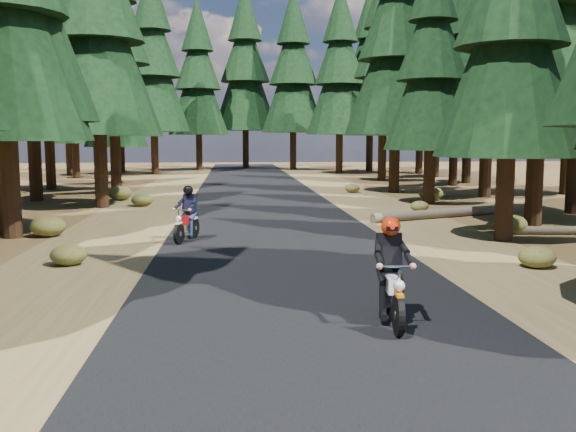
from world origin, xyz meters
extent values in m
plane|color=#4D371B|center=(0.00, 0.00, 0.00)|extent=(120.00, 120.00, 0.00)
cube|color=black|center=(0.00, 5.00, 0.01)|extent=(6.00, 100.00, 0.01)
cube|color=brown|center=(-4.60, 5.00, 0.00)|extent=(3.20, 100.00, 0.01)
cube|color=brown|center=(4.60, 5.00, 0.00)|extent=(3.20, 100.00, 0.01)
cylinder|color=black|center=(-7.26, 6.17, 2.67)|extent=(0.51, 0.51, 5.34)
cone|color=black|center=(-7.26, 6.17, 6.01)|extent=(4.54, 4.54, 6.68)
cylinder|color=black|center=(6.06, 4.48, 2.26)|extent=(0.48, 0.48, 4.52)
cone|color=black|center=(6.06, 4.48, 5.08)|extent=(3.84, 3.84, 5.65)
cylinder|color=black|center=(-7.70, 6.96, 3.21)|extent=(0.56, 0.56, 6.43)
cylinder|color=black|center=(8.28, 7.39, 2.92)|extent=(0.53, 0.53, 5.84)
cone|color=black|center=(8.28, 7.39, 6.57)|extent=(4.96, 4.96, 7.30)
cylinder|color=black|center=(-6.35, 13.89, 2.86)|extent=(0.53, 0.53, 5.72)
cone|color=black|center=(-6.35, 13.89, 6.43)|extent=(4.86, 4.86, 7.15)
cylinder|color=black|center=(6.98, 14.07, 2.25)|extent=(0.48, 0.48, 4.51)
cone|color=black|center=(6.98, 14.07, 5.07)|extent=(3.83, 3.83, 5.64)
cone|color=black|center=(6.98, 14.07, 7.10)|extent=(2.93, 2.93, 4.06)
cylinder|color=black|center=(-9.76, 16.85, 3.18)|extent=(0.55, 0.55, 6.37)
cone|color=black|center=(-9.76, 16.85, 7.16)|extent=(5.41, 5.41, 7.96)
cylinder|color=black|center=(10.48, 16.81, 3.24)|extent=(0.56, 0.56, 6.47)
cone|color=black|center=(10.48, 16.81, 7.28)|extent=(5.50, 5.50, 8.09)
cylinder|color=black|center=(-7.00, 20.76, 2.82)|extent=(0.53, 0.53, 5.64)
cone|color=black|center=(-7.00, 20.76, 6.34)|extent=(4.79, 4.79, 7.05)
cone|color=black|center=(-7.00, 20.76, 8.88)|extent=(3.67, 3.67, 5.08)
cylinder|color=black|center=(6.93, 19.74, 2.91)|extent=(0.53, 0.53, 5.83)
cone|color=black|center=(6.93, 19.74, 6.56)|extent=(4.95, 4.95, 7.29)
cone|color=black|center=(6.93, 19.74, 9.18)|extent=(3.79, 3.79, 5.25)
cylinder|color=black|center=(-10.86, 23.22, 2.72)|extent=(0.52, 0.52, 5.45)
cone|color=black|center=(-10.86, 23.22, 6.13)|extent=(4.63, 4.63, 6.81)
cone|color=black|center=(-10.86, 23.22, 8.58)|extent=(3.54, 3.54, 4.90)
cylinder|color=black|center=(11.52, 24.15, 2.31)|extent=(0.48, 0.48, 4.61)
cone|color=black|center=(11.52, 24.15, 5.19)|extent=(3.92, 3.92, 5.77)
cone|color=black|center=(11.52, 24.15, 7.27)|extent=(3.00, 3.00, 4.15)
cone|color=black|center=(11.52, 24.15, 9.34)|extent=(2.08, 2.08, 3.46)
cylinder|color=black|center=(-8.12, 27.46, 2.21)|extent=(0.48, 0.48, 4.42)
cone|color=black|center=(-8.12, 27.46, 4.97)|extent=(3.76, 3.76, 5.52)
cone|color=black|center=(-8.12, 27.46, 6.96)|extent=(2.87, 2.87, 3.98)
cone|color=black|center=(-8.12, 27.46, 8.95)|extent=(1.99, 1.99, 3.31)
cylinder|color=black|center=(8.34, 28.41, 2.88)|extent=(0.53, 0.53, 5.76)
cone|color=black|center=(8.34, 28.41, 6.48)|extent=(4.90, 4.90, 7.21)
cone|color=black|center=(8.34, 28.41, 9.08)|extent=(3.75, 3.75, 5.19)
cylinder|color=black|center=(-11.79, 32.77, 2.37)|extent=(0.49, 0.49, 4.75)
cone|color=black|center=(-11.79, 32.77, 5.34)|extent=(4.04, 4.04, 5.93)
cone|color=black|center=(-11.79, 32.77, 7.48)|extent=(3.09, 3.09, 4.27)
cone|color=black|center=(-11.79, 32.77, 9.61)|extent=(2.14, 2.14, 3.56)
cylinder|color=black|center=(13.03, 32.09, 2.83)|extent=(0.53, 0.53, 5.66)
cone|color=black|center=(13.03, 32.09, 6.37)|extent=(4.81, 4.81, 7.07)
cone|color=black|center=(13.03, 32.09, 8.91)|extent=(3.68, 3.68, 5.09)
cone|color=black|center=(13.03, 32.09, 11.46)|extent=(2.55, 2.55, 4.24)
cylinder|color=black|center=(13.00, 26.00, 3.00)|extent=(0.54, 0.54, 6.00)
cone|color=black|center=(13.00, 26.00, 6.75)|extent=(5.10, 5.10, 7.50)
cone|color=black|center=(13.00, 26.00, 9.45)|extent=(3.90, 3.90, 5.40)
cylinder|color=black|center=(15.00, 18.00, 2.80)|extent=(0.52, 0.52, 5.60)
cone|color=black|center=(15.00, 18.00, 6.30)|extent=(4.76, 4.76, 7.00)
cone|color=black|center=(15.00, 18.00, 8.82)|extent=(3.64, 3.64, 5.04)
cylinder|color=black|center=(-7.00, 37.00, 3.20)|extent=(0.56, 0.56, 6.40)
cone|color=black|center=(-7.00, 37.00, 7.20)|extent=(5.44, 5.44, 8.00)
cone|color=black|center=(-7.00, 37.00, 10.08)|extent=(4.16, 4.16, 5.76)
cylinder|color=black|center=(7.00, 37.00, 3.00)|extent=(0.54, 0.54, 6.00)
cone|color=black|center=(7.00, 37.00, 6.75)|extent=(5.10, 5.10, 7.50)
cone|color=black|center=(7.00, 37.00, 9.45)|extent=(3.90, 3.90, 5.40)
cone|color=black|center=(7.00, 37.00, 12.15)|extent=(2.70, 2.70, 4.50)
cylinder|color=black|center=(-10.00, 40.00, 3.40)|extent=(0.57, 0.57, 6.80)
cone|color=black|center=(-10.00, 40.00, 7.65)|extent=(5.78, 5.78, 8.50)
cone|color=black|center=(-10.00, 40.00, 10.71)|extent=(4.42, 4.42, 6.12)
cylinder|color=black|center=(10.00, 40.00, 3.20)|extent=(0.56, 0.56, 6.40)
cone|color=black|center=(10.00, 40.00, 7.20)|extent=(5.44, 5.44, 8.00)
cone|color=black|center=(10.00, 40.00, 10.08)|extent=(4.16, 4.16, 5.76)
cone|color=black|center=(10.00, 40.00, 12.96)|extent=(2.88, 2.88, 4.80)
cylinder|color=black|center=(-4.00, 43.00, 3.00)|extent=(0.54, 0.54, 6.00)
cone|color=black|center=(-4.00, 43.00, 6.75)|extent=(5.10, 5.10, 7.50)
cone|color=black|center=(-4.00, 43.00, 9.45)|extent=(3.90, 3.90, 5.40)
cone|color=black|center=(-4.00, 43.00, 12.15)|extent=(2.70, 2.70, 4.50)
cylinder|color=black|center=(4.00, 43.00, 3.20)|extent=(0.56, 0.56, 6.40)
cone|color=black|center=(4.00, 43.00, 7.20)|extent=(5.44, 5.44, 8.00)
cone|color=black|center=(4.00, 43.00, 10.08)|extent=(4.16, 4.16, 5.76)
cone|color=black|center=(4.00, 43.00, 12.96)|extent=(2.88, 2.88, 4.80)
cylinder|color=black|center=(0.00, 46.00, 3.40)|extent=(0.57, 0.57, 6.80)
cone|color=black|center=(0.00, 46.00, 7.65)|extent=(5.78, 5.78, 8.50)
cone|color=black|center=(0.00, 46.00, 10.71)|extent=(4.42, 4.42, 6.12)
cone|color=black|center=(0.00, 46.00, 13.77)|extent=(3.06, 3.06, 5.10)
cylinder|color=black|center=(-13.00, 36.00, 2.80)|extent=(0.52, 0.52, 5.60)
cone|color=black|center=(-13.00, 36.00, 6.30)|extent=(4.76, 4.76, 7.00)
cone|color=black|center=(-13.00, 36.00, 8.82)|extent=(3.64, 3.64, 5.04)
cone|color=black|center=(-13.00, 36.00, 11.34)|extent=(2.52, 2.52, 4.20)
cylinder|color=black|center=(13.00, 36.00, 3.00)|extent=(0.54, 0.54, 6.00)
cone|color=black|center=(13.00, 36.00, 6.75)|extent=(5.10, 5.10, 7.50)
cone|color=black|center=(13.00, 36.00, 9.45)|extent=(3.90, 3.90, 5.40)
cone|color=black|center=(13.00, 36.00, 12.15)|extent=(2.70, 2.70, 4.50)
cylinder|color=#4C4233|center=(6.20, 9.52, 0.16)|extent=(5.89, 2.84, 0.32)
ellipsoid|color=#474C1E|center=(-6.34, 6.29, 0.29)|extent=(0.96, 0.96, 0.58)
ellipsoid|color=#474C1E|center=(-4.74, 2.07, 0.23)|extent=(0.77, 0.77, 0.46)
ellipsoid|color=#474C1E|center=(6.82, 5.73, 0.28)|extent=(0.92, 0.92, 0.55)
ellipsoid|color=#474C1E|center=(5.79, 11.34, 0.20)|extent=(0.68, 0.68, 0.41)
ellipsoid|color=#474C1E|center=(-4.84, 14.20, 0.26)|extent=(0.85, 0.85, 0.51)
ellipsoid|color=#474C1E|center=(4.83, 19.83, 0.22)|extent=(0.74, 0.74, 0.45)
ellipsoid|color=#474C1E|center=(-6.15, 16.78, 0.31)|extent=(1.04, 1.04, 0.63)
ellipsoid|color=#474C1E|center=(5.27, 0.94, 0.23)|extent=(0.78, 0.78, 0.47)
ellipsoid|color=#474C1E|center=(7.52, 15.50, 0.32)|extent=(1.05, 1.05, 0.63)
cube|color=black|center=(1.16, -2.90, 1.08)|extent=(0.37, 0.24, 0.51)
sphere|color=red|center=(1.16, -2.90, 1.45)|extent=(0.31, 0.31, 0.29)
cube|color=black|center=(-2.40, 5.11, 1.01)|extent=(0.38, 0.30, 0.48)
sphere|color=black|center=(-2.40, 5.11, 1.36)|extent=(0.34, 0.34, 0.27)
camera|label=1|loc=(-1.16, -11.97, 2.76)|focal=40.00mm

